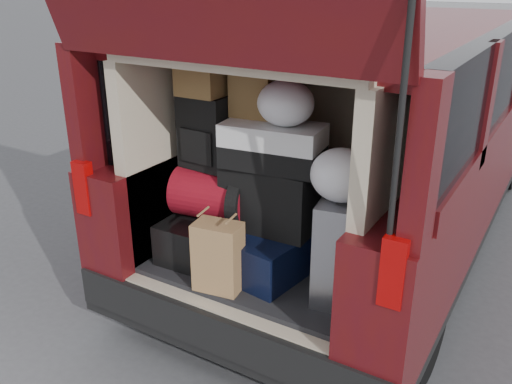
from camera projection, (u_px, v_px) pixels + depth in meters
ground at (251, 359)px, 3.18m from camera, size 80.00×80.00×0.00m
minivan at (373, 134)px, 4.30m from camera, size 1.90×5.35×2.77m
load_floor at (275, 297)px, 3.29m from camera, size 1.24×1.05×0.55m
black_hardshell at (213, 234)px, 3.20m from camera, size 0.45×0.61×0.24m
navy_hardshell at (269, 249)px, 3.03m from camera, size 0.53×0.61×0.24m
silver_roller at (342, 248)px, 2.72m from camera, size 0.29×0.40×0.54m
kraft_bag at (218, 257)px, 2.81m from camera, size 0.26×0.19×0.38m
red_duffel at (213, 195)px, 3.08m from camera, size 0.48×0.35×0.29m
black_soft_case at (271, 196)px, 2.95m from camera, size 0.51×0.32×0.36m
backpack at (206, 132)px, 3.00m from camera, size 0.30×0.19×0.41m
twotone_duffel at (273, 146)px, 2.81m from camera, size 0.55×0.33×0.23m
grocery_sack_lower at (202, 75)px, 2.88m from camera, size 0.24×0.20×0.22m
grocery_sack_upper at (255, 95)px, 2.88m from camera, size 0.25×0.21×0.23m
plastic_bag_center at (286, 103)px, 2.69m from camera, size 0.34×0.32×0.23m
plastic_bag_right at (341, 175)px, 2.54m from camera, size 0.32×0.30×0.26m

